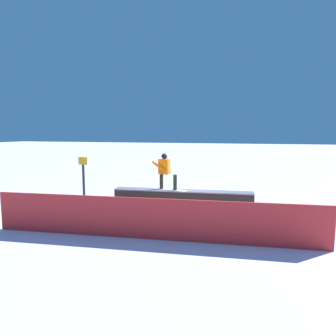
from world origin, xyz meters
TOP-DOWN VIEW (x-y plane):
  - ground_plane at (0.00, 0.00)m, footprint 120.00×120.00m
  - grind_box at (0.00, 0.00)m, footprint 5.20×0.97m
  - snowboarder at (0.65, 0.02)m, footprint 1.49×0.56m
  - safety_fence at (0.00, 3.56)m, footprint 8.79×0.85m
  - trail_marker at (4.03, 0.17)m, footprint 0.40×0.10m

SIDE VIEW (x-z plane):
  - ground_plane at x=0.00m, z-range 0.00..0.00m
  - grind_box at x=0.00m, z-range -0.03..0.60m
  - safety_fence at x=0.00m, z-range 0.00..1.09m
  - trail_marker at x=4.03m, z-range 0.07..1.85m
  - snowboarder at x=0.65m, z-range 0.68..2.05m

